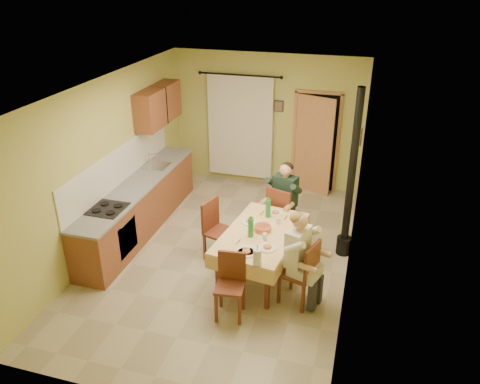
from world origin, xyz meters
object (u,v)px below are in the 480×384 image
(chair_near, at_px, (230,298))
(man_right, at_px, (300,249))
(chair_far, at_px, (282,224))
(dining_table, at_px, (261,253))
(chair_right, at_px, (298,284))
(man_far, at_px, (284,193))
(stove_flue, at_px, (349,198))
(chair_left, at_px, (220,242))

(chair_near, relative_size, man_right, 0.67)
(chair_far, distance_m, chair_near, 2.18)
(dining_table, relative_size, chair_right, 1.83)
(chair_far, relative_size, man_right, 0.73)
(dining_table, bearing_deg, man_far, 91.72)
(man_far, bearing_deg, chair_near, -79.81)
(man_far, xyz_separation_m, stove_flue, (1.07, -0.19, 0.15))
(chair_left, bearing_deg, stove_flue, 126.16)
(dining_table, height_order, chair_right, chair_right)
(dining_table, height_order, chair_left, chair_left)
(chair_far, height_order, man_right, man_right)
(dining_table, xyz_separation_m, man_right, (0.65, -0.48, 0.50))
(stove_flue, bearing_deg, chair_right, -109.97)
(chair_near, xyz_separation_m, man_far, (0.29, 2.18, 0.59))
(chair_near, bearing_deg, chair_right, -153.35)
(chair_far, bearing_deg, chair_left, -116.88)
(chair_left, relative_size, man_right, 0.72)
(man_far, bearing_deg, chair_right, -53.57)
(chair_right, height_order, stove_flue, stove_flue)
(dining_table, distance_m, chair_right, 0.83)
(chair_right, relative_size, chair_left, 0.99)
(chair_far, height_order, chair_left, chair_far)
(chair_right, xyz_separation_m, stove_flue, (0.52, 1.44, 0.73))
(chair_far, bearing_deg, chair_near, -79.74)
(dining_table, xyz_separation_m, man_far, (0.12, 1.15, 0.50))
(chair_left, xyz_separation_m, man_far, (0.86, 0.88, 0.59))
(chair_far, xyz_separation_m, chair_right, (0.55, -1.62, -0.00))
(chair_right, bearing_deg, stove_flue, -2.13)
(chair_near, xyz_separation_m, man_right, (0.83, 0.55, 0.59))
(man_right, distance_m, stove_flue, 1.54)
(chair_left, xyz_separation_m, stove_flue, (1.93, 0.69, 0.73))
(man_far, bearing_deg, man_right, -53.97)
(chair_near, bearing_deg, man_right, -152.69)
(chair_far, bearing_deg, dining_table, -77.86)
(chair_right, xyz_separation_m, man_right, (-0.01, 0.00, 0.59))
(chair_left, relative_size, man_far, 0.72)
(stove_flue, bearing_deg, chair_left, -160.45)
(chair_near, xyz_separation_m, chair_left, (-0.57, 1.30, 0.00))
(chair_far, bearing_deg, man_right, -53.66)
(dining_table, height_order, man_right, man_right)
(dining_table, relative_size, chair_near, 1.96)
(man_right, bearing_deg, chair_near, 141.50)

